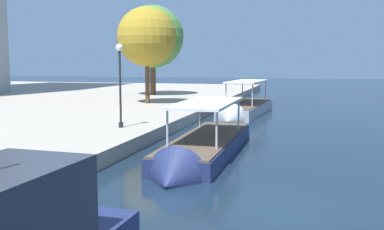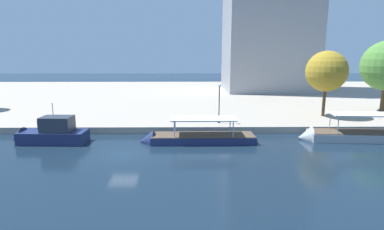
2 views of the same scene
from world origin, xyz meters
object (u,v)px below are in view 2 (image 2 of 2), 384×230
(tree_2, at_px, (326,72))
(tour_boat_2, at_px, (194,140))
(lamp_post, at_px, (219,99))
(motor_yacht_1, at_px, (49,135))
(tour_boat_3, at_px, (352,137))

(tree_2, bearing_deg, tour_boat_2, -151.24)
(tour_boat_2, bearing_deg, lamp_post, -119.68)
(motor_yacht_1, relative_size, tour_boat_3, 0.65)
(tour_boat_2, distance_m, tour_boat_3, 16.83)
(motor_yacht_1, distance_m, tour_boat_3, 31.74)
(motor_yacht_1, height_order, tree_2, tree_2)
(tour_boat_2, bearing_deg, tour_boat_3, -178.46)
(tour_boat_3, height_order, tree_2, tree_2)
(lamp_post, bearing_deg, tour_boat_2, -119.32)
(tour_boat_3, distance_m, tree_2, 11.05)
(motor_yacht_1, height_order, tour_boat_2, motor_yacht_1)
(lamp_post, bearing_deg, motor_yacht_1, -162.89)
(motor_yacht_1, bearing_deg, tour_boat_3, -177.01)
(lamp_post, relative_size, tree_2, 0.55)
(tour_boat_3, height_order, lamp_post, lamp_post)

